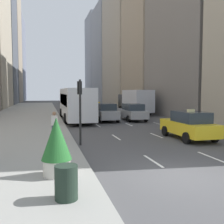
# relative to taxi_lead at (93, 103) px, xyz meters

# --- Properties ---
(ground_plane) EXTENTS (160.00, 160.00, 0.00)m
(ground_plane) POSITION_rel_taxi_lead_xyz_m (-4.00, -40.12, -0.88)
(ground_plane) COLOR #474749
(sidewalk_left) EXTENTS (8.00, 66.00, 0.15)m
(sidewalk_left) POSITION_rel_taxi_lead_xyz_m (-11.00, -13.12, -0.81)
(sidewalk_left) COLOR gray
(sidewalk_left) RESTS_ON ground
(lane_markings) EXTENTS (5.72, 56.00, 0.01)m
(lane_markings) POSITION_rel_taxi_lead_xyz_m (-1.40, -17.12, -0.87)
(lane_markings) COLOR white
(lane_markings) RESTS_ON ground
(building_row_right) EXTENTS (6.00, 83.93, 27.47)m
(building_row_right) POSITION_rel_taxi_lead_xyz_m (8.00, 4.21, 11.54)
(building_row_right) COLOR #A89E89
(building_row_right) RESTS_ON ground
(taxi_lead) EXTENTS (2.02, 4.40, 1.87)m
(taxi_lead) POSITION_rel_taxi_lead_xyz_m (0.00, 0.00, 0.00)
(taxi_lead) COLOR yellow
(taxi_lead) RESTS_ON ground
(taxi_second) EXTENTS (2.02, 4.40, 1.87)m
(taxi_second) POSITION_rel_taxi_lead_xyz_m (0.00, -33.86, 0.00)
(taxi_second) COLOR yellow
(taxi_second) RESTS_ON ground
(sedan_black_near) EXTENTS (2.02, 4.91, 1.72)m
(sedan_black_near) POSITION_rel_taxi_lead_xyz_m (0.00, -22.96, -0.00)
(sedan_black_near) COLOR #9EA0A5
(sedan_black_near) RESTS_ON ground
(sedan_silver_behind) EXTENTS (2.02, 4.82, 1.78)m
(sedan_silver_behind) POSITION_rel_taxi_lead_xyz_m (-2.80, -22.87, 0.02)
(sedan_silver_behind) COLOR #9EA0A5
(sedan_silver_behind) RESTS_ON ground
(city_bus) EXTENTS (2.80, 11.61, 3.25)m
(city_bus) POSITION_rel_taxi_lead_xyz_m (-5.61, -21.20, 0.91)
(city_bus) COLOR silver
(city_bus) RESTS_ON ground
(box_truck) EXTENTS (2.58, 8.40, 3.15)m
(box_truck) POSITION_rel_taxi_lead_xyz_m (2.80, -15.66, 0.83)
(box_truck) COLOR #262628
(box_truck) RESTS_ON ground
(trash_can) EXTENTS (0.60, 0.60, 0.90)m
(trash_can) POSITION_rel_taxi_lead_xyz_m (-8.09, -41.57, -0.28)
(trash_can) COLOR #1E2D23
(trash_can) RESTS_ON sidewalk_left
(planter_with_shrub) EXTENTS (1.00, 1.00, 1.95)m
(planter_with_shrub) POSITION_rel_taxi_lead_xyz_m (-8.25, -39.54, 0.27)
(planter_with_shrub) COLOR beige
(planter_with_shrub) RESTS_ON sidewalk_left
(pedestrian_mid_block) EXTENTS (0.36, 0.22, 1.65)m
(pedestrian_mid_block) POSITION_rel_taxi_lead_xyz_m (-8.11, -32.96, 0.19)
(pedestrian_mid_block) COLOR #383D51
(pedestrian_mid_block) RESTS_ON sidewalk_left
(traffic_light_pole) EXTENTS (0.24, 0.42, 3.60)m
(traffic_light_pole) POSITION_rel_taxi_lead_xyz_m (-6.75, -33.92, 1.53)
(traffic_light_pole) COLOR black
(traffic_light_pole) RESTS_ON ground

